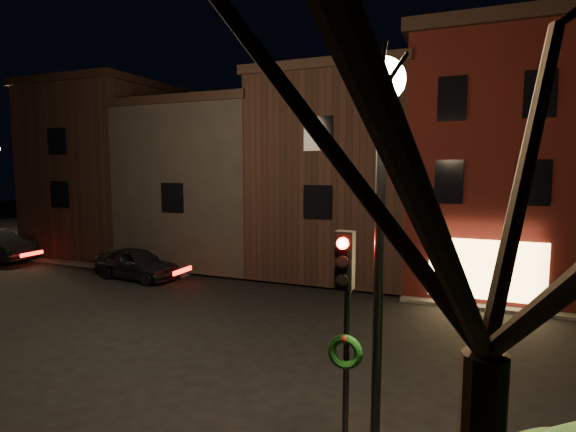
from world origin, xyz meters
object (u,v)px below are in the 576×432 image
object	(u,v)px
street_lamp_near	(381,164)
traffic_signal	(345,316)
parked_car_a	(137,263)
bare_tree_right	(501,25)

from	to	relation	value
street_lamp_near	traffic_signal	size ratio (longest dim) A/B	1.60
street_lamp_near	parked_car_a	bearing A→B (deg)	142.27
parked_car_a	bare_tree_right	bearing A→B (deg)	-124.61
traffic_signal	parked_car_a	distance (m)	15.86
parked_car_a	traffic_signal	bearing A→B (deg)	-120.99
bare_tree_right	parked_car_a	distance (m)	19.85
traffic_signal	parked_car_a	xyz separation A→B (m)	(-12.45, 9.60, -2.08)
traffic_signal	parked_car_a	bearing A→B (deg)	142.35
traffic_signal	bare_tree_right	size ratio (longest dim) A/B	0.48
street_lamp_near	bare_tree_right	size ratio (longest dim) A/B	0.76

